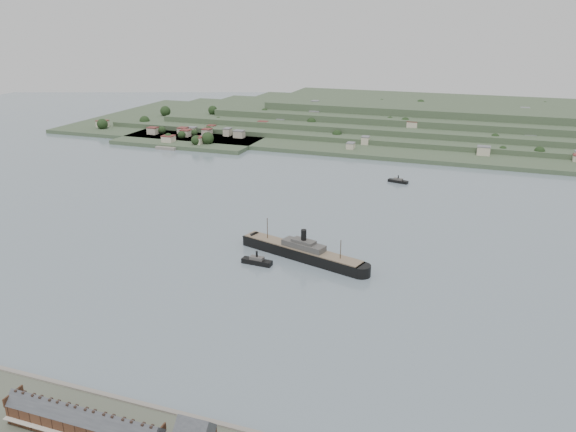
% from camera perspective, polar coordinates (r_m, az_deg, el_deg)
% --- Properties ---
extents(ground, '(1400.00, 1400.00, 0.00)m').
position_cam_1_polar(ground, '(326.16, 0.14, -3.48)').
color(ground, slate).
rests_on(ground, ground).
extents(terrace_row, '(55.60, 9.80, 11.07)m').
position_cam_1_polar(terrace_row, '(199.79, -20.07, -19.14)').
color(terrace_row, '#422517').
rests_on(terrace_row, ground).
extents(far_peninsula, '(760.00, 309.00, 30.00)m').
position_cam_1_polar(far_peninsula, '(689.69, 13.48, 9.42)').
color(far_peninsula, '#3B4E34').
rests_on(far_peninsula, ground).
extents(steamship, '(84.85, 33.51, 20.86)m').
position_cam_1_polar(steamship, '(315.33, 1.03, -3.56)').
color(steamship, black).
rests_on(steamship, ground).
extents(tugboat, '(17.35, 5.58, 7.70)m').
position_cam_1_polar(tugboat, '(307.97, -3.18, -4.58)').
color(tugboat, black).
rests_on(tugboat, ground).
extents(ferry_west, '(16.95, 7.29, 6.15)m').
position_cam_1_polar(ferry_west, '(590.35, -8.57, 7.05)').
color(ferry_west, black).
rests_on(ferry_west, ground).
extents(ferry_east, '(16.98, 7.88, 6.14)m').
position_cam_1_polar(ferry_east, '(466.44, 11.12, 3.52)').
color(ferry_east, black).
rests_on(ferry_east, ground).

